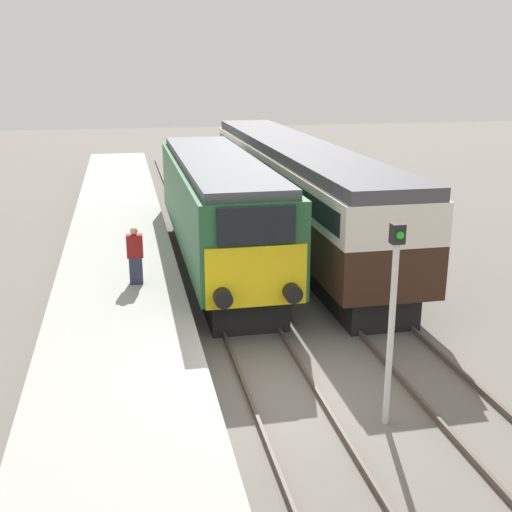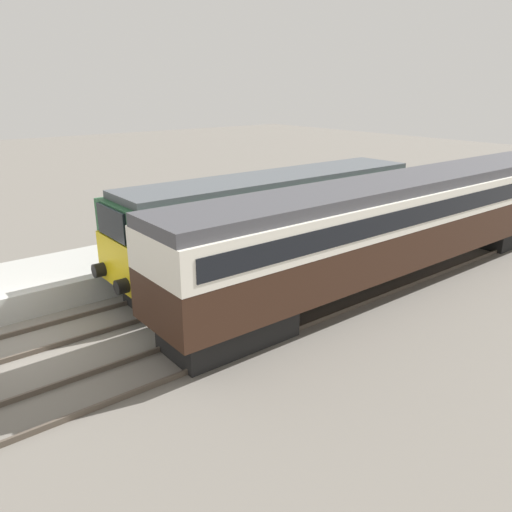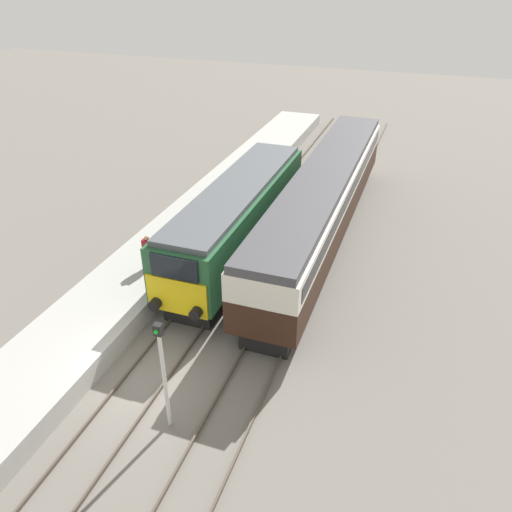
# 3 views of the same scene
# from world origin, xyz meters

# --- Properties ---
(ground_plane) EXTENTS (120.00, 120.00, 0.00)m
(ground_plane) POSITION_xyz_m (0.00, 0.00, 0.00)
(ground_plane) COLOR slate
(platform_left) EXTENTS (3.50, 50.00, 0.85)m
(platform_left) POSITION_xyz_m (-3.30, 8.00, 0.42)
(platform_left) COLOR #A8A8A3
(platform_left) RESTS_ON ground_plane
(rails_near_track) EXTENTS (1.51, 60.00, 0.14)m
(rails_near_track) POSITION_xyz_m (0.00, 5.00, 0.07)
(rails_near_track) COLOR #4C4238
(rails_near_track) RESTS_ON ground_plane
(rails_far_track) EXTENTS (1.50, 60.00, 0.14)m
(rails_far_track) POSITION_xyz_m (3.40, 5.00, 0.07)
(rails_far_track) COLOR #4C4238
(rails_far_track) RESTS_ON ground_plane
(locomotive) EXTENTS (2.70, 13.04, 3.77)m
(locomotive) POSITION_xyz_m (0.00, 9.06, 2.09)
(locomotive) COLOR black
(locomotive) RESTS_ON ground_plane
(passenger_carriage) EXTENTS (2.75, 19.78, 3.83)m
(passenger_carriage) POSITION_xyz_m (3.40, 12.18, 2.34)
(passenger_carriage) COLOR black
(passenger_carriage) RESTS_ON ground_plane
(person_on_platform) EXTENTS (0.44, 0.26, 1.59)m
(person_on_platform) POSITION_xyz_m (-2.80, 5.50, 1.64)
(person_on_platform) COLOR #2D334C
(person_on_platform) RESTS_ON platform_left
(signal_post) EXTENTS (0.24, 0.28, 3.96)m
(signal_post) POSITION_xyz_m (1.70, -1.32, 2.35)
(signal_post) COLOR silver
(signal_post) RESTS_ON ground_plane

